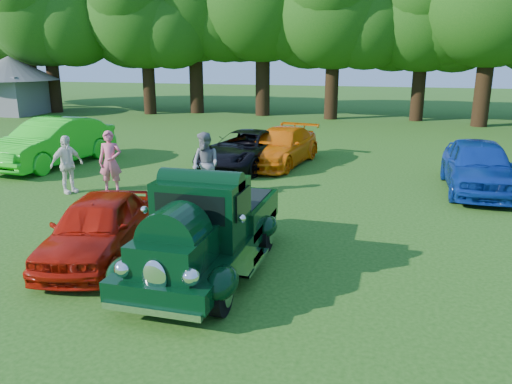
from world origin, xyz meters
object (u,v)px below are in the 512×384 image
(back_car_black, at_px, (246,149))
(spectator_white, at_px, (67,164))
(back_car_orange, at_px, (280,147))
(spectator_grey, at_px, (205,164))
(back_car_blue, at_px, (478,166))
(gazebo, at_px, (11,79))
(hero_pickup, at_px, (207,230))
(spectator_pink, at_px, (110,162))
(back_car_lime, at_px, (53,142))
(red_convertible, at_px, (98,227))

(back_car_black, bearing_deg, spectator_white, -119.08)
(back_car_orange, xyz_separation_m, spectator_grey, (-1.11, -4.78, 0.25))
(back_car_orange, distance_m, back_car_blue, 6.85)
(back_car_black, height_order, gazebo, gazebo)
(back_car_blue, relative_size, gazebo, 0.71)
(hero_pickup, height_order, spectator_pink, spectator_pink)
(spectator_pink, bearing_deg, back_car_black, 38.12)
(spectator_white, distance_m, gazebo, 23.63)
(back_car_lime, distance_m, back_car_blue, 14.52)
(hero_pickup, distance_m, back_car_blue, 9.41)
(hero_pickup, bearing_deg, spectator_grey, 111.28)
(back_car_lime, height_order, gazebo, gazebo)
(hero_pickup, height_order, back_car_black, hero_pickup)
(back_car_blue, relative_size, spectator_white, 2.66)
(hero_pickup, xyz_separation_m, spectator_grey, (-1.89, 4.86, 0.13))
(back_car_lime, height_order, back_car_blue, back_car_lime)
(hero_pickup, distance_m, back_car_orange, 9.67)
(back_car_black, relative_size, gazebo, 0.74)
(back_car_orange, height_order, back_car_blue, back_car_blue)
(back_car_orange, xyz_separation_m, gazebo, (-21.51, 11.39, 1.74))
(hero_pickup, relative_size, back_car_black, 0.98)
(spectator_pink, distance_m, gazebo, 24.15)
(spectator_pink, distance_m, spectator_white, 1.25)
(back_car_lime, bearing_deg, gazebo, 139.13)
(red_convertible, bearing_deg, spectator_pink, 106.44)
(back_car_orange, relative_size, gazebo, 0.72)
(hero_pickup, bearing_deg, red_convertible, -179.69)
(red_convertible, relative_size, gazebo, 0.59)
(red_convertible, xyz_separation_m, back_car_orange, (1.52, 9.65, 0.03))
(red_convertible, xyz_separation_m, back_car_lime, (-6.49, 7.26, 0.22))
(gazebo, bearing_deg, spectator_white, -45.98)
(back_car_blue, bearing_deg, back_car_black, 169.70)
(red_convertible, height_order, spectator_pink, spectator_pink)
(spectator_grey, relative_size, gazebo, 0.29)
(spectator_white, xyz_separation_m, gazebo, (-16.39, 16.96, 1.54))
(red_convertible, relative_size, spectator_white, 2.19)
(back_car_lime, relative_size, back_car_black, 1.10)
(spectator_pink, xyz_separation_m, gazebo, (-17.56, 16.52, 1.49))
(back_car_black, relative_size, back_car_orange, 1.03)
(back_car_black, relative_size, spectator_grey, 2.58)
(back_car_blue, bearing_deg, gazebo, 153.91)
(back_car_orange, height_order, spectator_white, spectator_white)
(back_car_black, bearing_deg, red_convertible, -81.50)
(back_car_orange, relative_size, spectator_pink, 2.51)
(hero_pickup, bearing_deg, back_car_black, 101.93)
(back_car_orange, bearing_deg, back_car_black, -133.56)
(back_car_black, height_order, spectator_white, spectator_white)
(spectator_pink, bearing_deg, back_car_lime, 127.75)
(red_convertible, xyz_separation_m, back_car_blue, (8.02, 7.48, 0.14))
(back_car_orange, height_order, spectator_grey, spectator_grey)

